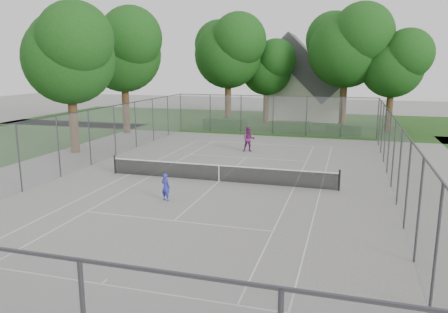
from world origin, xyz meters
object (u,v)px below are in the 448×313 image
(girl_player, at_px, (166,187))
(woman_player, at_px, (249,139))
(tennis_net, at_px, (219,172))
(house, at_px, (307,85))

(girl_player, height_order, woman_player, woman_player)
(tennis_net, height_order, girl_player, girl_player)
(girl_player, relative_size, woman_player, 0.72)
(house, height_order, girl_player, house)
(woman_player, bearing_deg, tennis_net, -102.69)
(house, xyz_separation_m, girl_player, (-3.17, -33.17, -3.25))
(tennis_net, relative_size, girl_player, 9.74)
(house, xyz_separation_m, woman_player, (-2.06, -20.64, -2.99))
(tennis_net, relative_size, woman_player, 7.00)
(house, bearing_deg, woman_player, -95.71)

